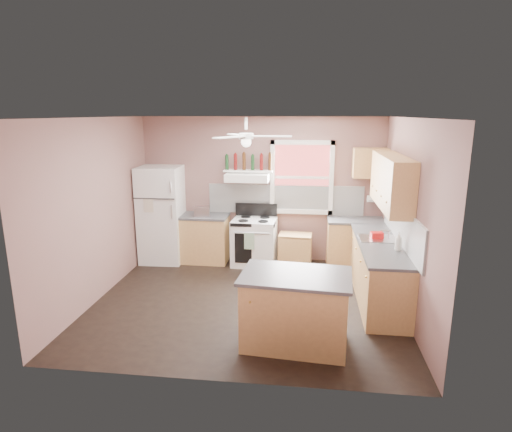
# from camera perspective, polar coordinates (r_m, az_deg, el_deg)

# --- Properties ---
(floor) EXTENTS (4.50, 4.50, 0.00)m
(floor) POSITION_cam_1_polar(r_m,az_deg,el_deg) (6.58, -1.20, -11.24)
(floor) COLOR black
(floor) RESTS_ON ground
(ceiling) EXTENTS (4.50, 4.50, 0.00)m
(ceiling) POSITION_cam_1_polar(r_m,az_deg,el_deg) (5.97, -1.33, 13.00)
(ceiling) COLOR white
(ceiling) RESTS_ON ground
(wall_back) EXTENTS (4.50, 0.05, 2.70)m
(wall_back) POSITION_cam_1_polar(r_m,az_deg,el_deg) (8.10, 0.76, 3.56)
(wall_back) COLOR #7B5751
(wall_back) RESTS_ON ground
(wall_right) EXTENTS (0.05, 4.00, 2.70)m
(wall_right) POSITION_cam_1_polar(r_m,az_deg,el_deg) (6.24, 19.90, -0.31)
(wall_right) COLOR #7B5751
(wall_right) RESTS_ON ground
(wall_left) EXTENTS (0.05, 4.00, 2.70)m
(wall_left) POSITION_cam_1_polar(r_m,az_deg,el_deg) (6.83, -20.53, 0.79)
(wall_left) COLOR #7B5751
(wall_left) RESTS_ON ground
(backsplash_back) EXTENTS (2.90, 0.03, 0.55)m
(backsplash_back) POSITION_cam_1_polar(r_m,az_deg,el_deg) (8.06, 3.91, 2.21)
(backsplash_back) COLOR white
(backsplash_back) RESTS_ON wall_back
(backsplash_right) EXTENTS (0.03, 2.60, 0.55)m
(backsplash_right) POSITION_cam_1_polar(r_m,az_deg,el_deg) (6.55, 18.87, -1.16)
(backsplash_right) COLOR white
(backsplash_right) RESTS_ON wall_right
(window_view) EXTENTS (1.00, 0.02, 1.20)m
(window_view) POSITION_cam_1_polar(r_m,az_deg,el_deg) (7.97, 6.12, 5.14)
(window_view) COLOR maroon
(window_view) RESTS_ON wall_back
(window_frame) EXTENTS (1.16, 0.07, 1.36)m
(window_frame) POSITION_cam_1_polar(r_m,az_deg,el_deg) (7.95, 6.11, 5.12)
(window_frame) COLOR white
(window_frame) RESTS_ON wall_back
(refrigerator) EXTENTS (0.79, 0.77, 1.80)m
(refrigerator) POSITION_cam_1_polar(r_m,az_deg,el_deg) (8.23, -12.45, 0.21)
(refrigerator) COLOR white
(refrigerator) RESTS_ON floor
(base_cabinet_left) EXTENTS (0.90, 0.60, 0.86)m
(base_cabinet_left) POSITION_cam_1_polar(r_m,az_deg,el_deg) (8.18, -6.92, -3.06)
(base_cabinet_left) COLOR #AD7E48
(base_cabinet_left) RESTS_ON floor
(counter_left) EXTENTS (0.92, 0.62, 0.04)m
(counter_left) POSITION_cam_1_polar(r_m,az_deg,el_deg) (8.06, -7.01, 0.00)
(counter_left) COLOR #3E3F41
(counter_left) RESTS_ON base_cabinet_left
(toaster) EXTENTS (0.31, 0.21, 0.18)m
(toaster) POSITION_cam_1_polar(r_m,az_deg,el_deg) (7.92, -7.25, 0.56)
(toaster) COLOR silver
(toaster) RESTS_ON counter_left
(stove) EXTENTS (0.82, 0.68, 0.86)m
(stove) POSITION_cam_1_polar(r_m,az_deg,el_deg) (7.94, -0.22, -3.48)
(stove) COLOR white
(stove) RESTS_ON floor
(range_hood) EXTENTS (0.78, 0.50, 0.14)m
(range_hood) POSITION_cam_1_polar(r_m,az_deg,el_deg) (7.82, -1.14, 5.20)
(range_hood) COLOR white
(range_hood) RESTS_ON wall_back
(bottle_shelf) EXTENTS (0.90, 0.26, 0.03)m
(bottle_shelf) POSITION_cam_1_polar(r_m,az_deg,el_deg) (7.92, -1.02, 6.04)
(bottle_shelf) COLOR white
(bottle_shelf) RESTS_ON range_hood
(cart) EXTENTS (0.61, 0.43, 0.59)m
(cart) POSITION_cam_1_polar(r_m,az_deg,el_deg) (7.95, 5.23, -4.55)
(cart) COLOR #AD7E48
(cart) RESTS_ON floor
(base_cabinet_corner) EXTENTS (1.00, 0.60, 0.86)m
(base_cabinet_corner) POSITION_cam_1_polar(r_m,az_deg,el_deg) (8.01, 13.06, -3.70)
(base_cabinet_corner) COLOR #AD7E48
(base_cabinet_corner) RESTS_ON floor
(base_cabinet_right) EXTENTS (0.60, 2.20, 0.86)m
(base_cabinet_right) POSITION_cam_1_polar(r_m,az_deg,el_deg) (6.72, 15.99, -7.26)
(base_cabinet_right) COLOR #AD7E48
(base_cabinet_right) RESTS_ON floor
(counter_corner) EXTENTS (1.02, 0.62, 0.04)m
(counter_corner) POSITION_cam_1_polar(r_m,az_deg,el_deg) (7.89, 13.23, -0.57)
(counter_corner) COLOR #3E3F41
(counter_corner) RESTS_ON base_cabinet_corner
(counter_right) EXTENTS (0.62, 2.22, 0.04)m
(counter_right) POSITION_cam_1_polar(r_m,az_deg,el_deg) (6.58, 16.16, -3.59)
(counter_right) COLOR #3E3F41
(counter_right) RESTS_ON base_cabinet_right
(sink) EXTENTS (0.55, 0.45, 0.03)m
(sink) POSITION_cam_1_polar(r_m,az_deg,el_deg) (6.76, 15.91, -2.97)
(sink) COLOR silver
(sink) RESTS_ON counter_right
(faucet) EXTENTS (0.03, 0.03, 0.14)m
(faucet) POSITION_cam_1_polar(r_m,az_deg,el_deg) (6.77, 17.28, -2.38)
(faucet) COLOR silver
(faucet) RESTS_ON sink
(upper_cabinet_right) EXTENTS (0.33, 1.80, 0.76)m
(upper_cabinet_right) POSITION_cam_1_polar(r_m,az_deg,el_deg) (6.60, 17.61, 4.40)
(upper_cabinet_right) COLOR #AD7E48
(upper_cabinet_right) RESTS_ON wall_right
(upper_cabinet_corner) EXTENTS (0.60, 0.33, 0.52)m
(upper_cabinet_corner) POSITION_cam_1_polar(r_m,az_deg,el_deg) (7.86, 14.99, 6.85)
(upper_cabinet_corner) COLOR #AD7E48
(upper_cabinet_corner) RESTS_ON wall_back
(paper_towel) EXTENTS (0.26, 0.12, 0.12)m
(paper_towel) POSITION_cam_1_polar(r_m,az_deg,el_deg) (8.01, 15.53, 2.21)
(paper_towel) COLOR white
(paper_towel) RESTS_ON wall_back
(island) EXTENTS (1.29, 0.88, 0.86)m
(island) POSITION_cam_1_polar(r_m,az_deg,el_deg) (5.32, 5.25, -12.48)
(island) COLOR #AD7E48
(island) RESTS_ON floor
(island_top) EXTENTS (1.37, 0.96, 0.04)m
(island_top) POSITION_cam_1_polar(r_m,az_deg,el_deg) (5.14, 5.36, -7.97)
(island_top) COLOR #3E3F41
(island_top) RESTS_ON island
(ceiling_fan_hub) EXTENTS (0.20, 0.20, 0.08)m
(ceiling_fan_hub) POSITION_cam_1_polar(r_m,az_deg,el_deg) (5.97, -1.32, 10.60)
(ceiling_fan_hub) COLOR white
(ceiling_fan_hub) RESTS_ON ceiling
(soap_bottle) EXTENTS (0.12, 0.12, 0.26)m
(soap_bottle) POSITION_cam_1_polar(r_m,az_deg,el_deg) (6.24, 18.48, -3.25)
(soap_bottle) COLOR silver
(soap_bottle) RESTS_ON counter_right
(red_caddy) EXTENTS (0.19, 0.14, 0.10)m
(red_caddy) POSITION_cam_1_polar(r_m,az_deg,el_deg) (6.75, 15.81, -2.51)
(red_caddy) COLOR red
(red_caddy) RESTS_ON counter_right
(wine_bottles) EXTENTS (0.86, 0.06, 0.31)m
(wine_bottles) POSITION_cam_1_polar(r_m,az_deg,el_deg) (7.90, -0.97, 7.19)
(wine_bottles) COLOR #143819
(wine_bottles) RESTS_ON bottle_shelf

